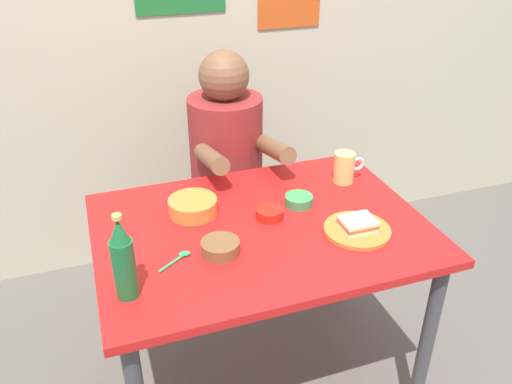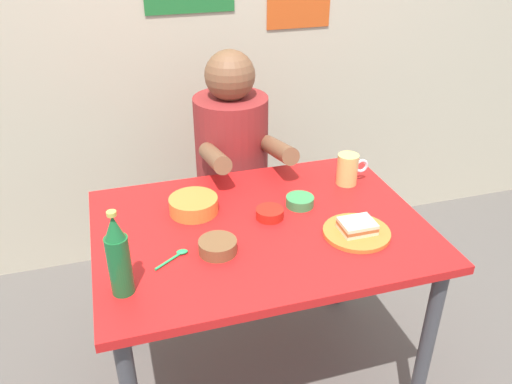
{
  "view_description": "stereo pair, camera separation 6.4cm",
  "coord_description": "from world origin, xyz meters",
  "px_view_note": "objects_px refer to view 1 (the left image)",
  "views": [
    {
      "loc": [
        -0.5,
        -1.39,
        1.7
      ],
      "look_at": [
        0.0,
        0.05,
        0.84
      ],
      "focal_mm": 36.61,
      "sensor_mm": 36.0,
      "label": 1
    },
    {
      "loc": [
        -0.43,
        -1.41,
        1.7
      ],
      "look_at": [
        0.0,
        0.05,
        0.84
      ],
      "focal_mm": 36.61,
      "sensor_mm": 36.0,
      "label": 2
    }
  ],
  "objects_px": {
    "dining_table": "(261,247)",
    "beer_mug": "(345,167)",
    "person_seated": "(227,144)",
    "sandwich": "(358,224)",
    "stool": "(228,223)",
    "plate_orange": "(357,230)",
    "beer_bottle": "(123,260)",
    "sambal_bowl_red": "(270,213)"
  },
  "relations": [
    {
      "from": "person_seated",
      "to": "sambal_bowl_red",
      "type": "height_order",
      "value": "person_seated"
    },
    {
      "from": "dining_table",
      "to": "beer_mug",
      "type": "height_order",
      "value": "beer_mug"
    },
    {
      "from": "sandwich",
      "to": "sambal_bowl_red",
      "type": "distance_m",
      "value": 0.3
    },
    {
      "from": "dining_table",
      "to": "beer_mug",
      "type": "distance_m",
      "value": 0.47
    },
    {
      "from": "stool",
      "to": "dining_table",
      "type": "bearing_deg",
      "value": -95.55
    },
    {
      "from": "dining_table",
      "to": "sandwich",
      "type": "relative_size",
      "value": 10.0
    },
    {
      "from": "stool",
      "to": "person_seated",
      "type": "bearing_deg",
      "value": -90.0
    },
    {
      "from": "dining_table",
      "to": "sambal_bowl_red",
      "type": "distance_m",
      "value": 0.13
    },
    {
      "from": "person_seated",
      "to": "dining_table",
      "type": "bearing_deg",
      "value": -95.65
    },
    {
      "from": "person_seated",
      "to": "sandwich",
      "type": "xyz_separation_m",
      "value": [
        0.22,
        -0.76,
        0.01
      ]
    },
    {
      "from": "dining_table",
      "to": "stool",
      "type": "xyz_separation_m",
      "value": [
        0.06,
        0.63,
        -0.3
      ]
    },
    {
      "from": "stool",
      "to": "plate_orange",
      "type": "bearing_deg",
      "value": -73.87
    },
    {
      "from": "sambal_bowl_red",
      "to": "person_seated",
      "type": "bearing_deg",
      "value": 88.36
    },
    {
      "from": "dining_table",
      "to": "person_seated",
      "type": "height_order",
      "value": "person_seated"
    },
    {
      "from": "beer_mug",
      "to": "plate_orange",
      "type": "bearing_deg",
      "value": -110.12
    },
    {
      "from": "plate_orange",
      "to": "beer_mug",
      "type": "relative_size",
      "value": 1.75
    },
    {
      "from": "person_seated",
      "to": "beer_bottle",
      "type": "height_order",
      "value": "person_seated"
    },
    {
      "from": "dining_table",
      "to": "sambal_bowl_red",
      "type": "xyz_separation_m",
      "value": [
        0.04,
        0.03,
        0.11
      ]
    },
    {
      "from": "dining_table",
      "to": "sambal_bowl_red",
      "type": "height_order",
      "value": "sambal_bowl_red"
    },
    {
      "from": "stool",
      "to": "beer_mug",
      "type": "distance_m",
      "value": 0.72
    },
    {
      "from": "sambal_bowl_red",
      "to": "beer_mug",
      "type": "bearing_deg",
      "value": 22.78
    },
    {
      "from": "stool",
      "to": "beer_mug",
      "type": "bearing_deg",
      "value": -52.17
    },
    {
      "from": "dining_table",
      "to": "plate_orange",
      "type": "xyz_separation_m",
      "value": [
        0.29,
        -0.14,
        0.1
      ]
    },
    {
      "from": "sandwich",
      "to": "beer_bottle",
      "type": "xyz_separation_m",
      "value": [
        -0.75,
        -0.07,
        0.09
      ]
    },
    {
      "from": "beer_mug",
      "to": "beer_bottle",
      "type": "xyz_separation_m",
      "value": [
        -0.87,
        -0.4,
        0.06
      ]
    },
    {
      "from": "sandwich",
      "to": "beer_bottle",
      "type": "distance_m",
      "value": 0.76
    },
    {
      "from": "sandwich",
      "to": "sambal_bowl_red",
      "type": "xyz_separation_m",
      "value": [
        -0.24,
        0.18,
        -0.01
      ]
    },
    {
      "from": "stool",
      "to": "beer_mug",
      "type": "relative_size",
      "value": 3.57
    },
    {
      "from": "dining_table",
      "to": "beer_mug",
      "type": "relative_size",
      "value": 8.73
    },
    {
      "from": "dining_table",
      "to": "plate_orange",
      "type": "bearing_deg",
      "value": -26.74
    },
    {
      "from": "stool",
      "to": "beer_mug",
      "type": "height_order",
      "value": "beer_mug"
    },
    {
      "from": "dining_table",
      "to": "sandwich",
      "type": "height_order",
      "value": "sandwich"
    },
    {
      "from": "plate_orange",
      "to": "sambal_bowl_red",
      "type": "distance_m",
      "value": 0.3
    },
    {
      "from": "beer_mug",
      "to": "sandwich",
      "type": "bearing_deg",
      "value": -110.12
    },
    {
      "from": "dining_table",
      "to": "plate_orange",
      "type": "height_order",
      "value": "plate_orange"
    },
    {
      "from": "dining_table",
      "to": "stool",
      "type": "relative_size",
      "value": 2.44
    },
    {
      "from": "beer_mug",
      "to": "sambal_bowl_red",
      "type": "height_order",
      "value": "beer_mug"
    },
    {
      "from": "plate_orange",
      "to": "sambal_bowl_red",
      "type": "height_order",
      "value": "sambal_bowl_red"
    },
    {
      "from": "dining_table",
      "to": "beer_bottle",
      "type": "bearing_deg",
      "value": -155.23
    },
    {
      "from": "person_seated",
      "to": "plate_orange",
      "type": "distance_m",
      "value": 0.79
    },
    {
      "from": "sandwich",
      "to": "beer_bottle",
      "type": "bearing_deg",
      "value": -174.58
    },
    {
      "from": "plate_orange",
      "to": "sambal_bowl_red",
      "type": "relative_size",
      "value": 2.29
    }
  ]
}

